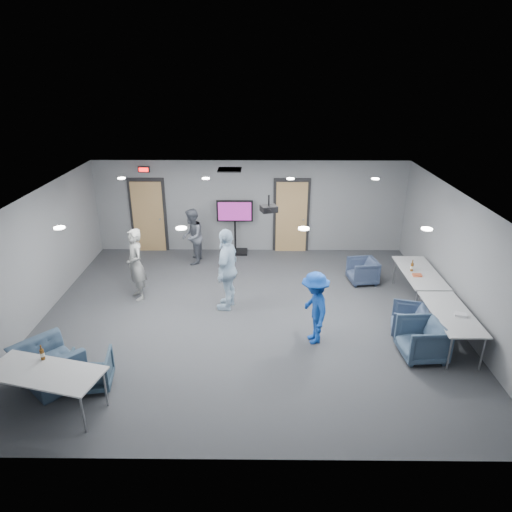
{
  "coord_description": "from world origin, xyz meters",
  "views": [
    {
      "loc": [
        0.29,
        -8.83,
        5.11
      ],
      "look_at": [
        0.2,
        0.61,
        1.2
      ],
      "focal_mm": 32.0,
      "sensor_mm": 36.0,
      "label": 1
    }
  ],
  "objects_px": {
    "table_right_b": "(451,315)",
    "tv_stand": "(235,224)",
    "person_a": "(136,264)",
    "chair_front_b": "(48,366)",
    "person_b": "(192,237)",
    "bottle_right": "(412,267)",
    "projector": "(269,208)",
    "table_front_left": "(44,374)",
    "chair_front_a": "(91,370)",
    "person_c": "(227,269)",
    "chair_right_c": "(422,340)",
    "chair_right_b": "(409,320)",
    "table_right_a": "(420,273)",
    "person_d": "(315,308)",
    "chair_right_a": "(362,271)",
    "bottle_front": "(42,354)"
  },
  "relations": [
    {
      "from": "chair_right_a",
      "to": "person_c",
      "type": "bearing_deg",
      "value": -75.82
    },
    {
      "from": "person_b",
      "to": "chair_right_a",
      "type": "relative_size",
      "value": 2.26
    },
    {
      "from": "person_c",
      "to": "person_d",
      "type": "height_order",
      "value": "person_c"
    },
    {
      "from": "chair_front_a",
      "to": "bottle_right",
      "type": "height_order",
      "value": "bottle_right"
    },
    {
      "from": "table_right_b",
      "to": "tv_stand",
      "type": "relative_size",
      "value": 1.12
    },
    {
      "from": "chair_right_c",
      "to": "chair_front_b",
      "type": "bearing_deg",
      "value": -86.97
    },
    {
      "from": "person_a",
      "to": "chair_front_b",
      "type": "bearing_deg",
      "value": -45.38
    },
    {
      "from": "person_d",
      "to": "chair_right_c",
      "type": "height_order",
      "value": "person_d"
    },
    {
      "from": "table_front_left",
      "to": "table_right_b",
      "type": "bearing_deg",
      "value": 29.34
    },
    {
      "from": "table_front_left",
      "to": "person_a",
      "type": "bearing_deg",
      "value": 97.27
    },
    {
      "from": "person_c",
      "to": "chair_front_a",
      "type": "xyz_separation_m",
      "value": [
        -2.16,
        -2.84,
        -0.64
      ]
    },
    {
      "from": "person_c",
      "to": "projector",
      "type": "relative_size",
      "value": 4.85
    },
    {
      "from": "chair_right_b",
      "to": "table_right_b",
      "type": "xyz_separation_m",
      "value": [
        0.65,
        -0.4,
        0.37
      ]
    },
    {
      "from": "person_c",
      "to": "table_front_left",
      "type": "xyz_separation_m",
      "value": [
        -2.64,
        -3.44,
        -0.26
      ]
    },
    {
      "from": "tv_stand",
      "to": "person_c",
      "type": "bearing_deg",
      "value": -89.94
    },
    {
      "from": "chair_front_a",
      "to": "projector",
      "type": "xyz_separation_m",
      "value": [
        3.07,
        2.68,
        2.09
      ]
    },
    {
      "from": "table_right_a",
      "to": "table_front_left",
      "type": "height_order",
      "value": "same"
    },
    {
      "from": "chair_right_b",
      "to": "chair_front_b",
      "type": "relative_size",
      "value": 0.64
    },
    {
      "from": "table_right_a",
      "to": "person_a",
      "type": "bearing_deg",
      "value": 89.53
    },
    {
      "from": "person_a",
      "to": "table_front_left",
      "type": "xyz_separation_m",
      "value": [
        -0.47,
        -3.87,
        -0.18
      ]
    },
    {
      "from": "chair_right_a",
      "to": "chair_front_b",
      "type": "height_order",
      "value": "chair_front_b"
    },
    {
      "from": "table_front_left",
      "to": "bottle_right",
      "type": "bearing_deg",
      "value": 43.45
    },
    {
      "from": "person_a",
      "to": "chair_right_c",
      "type": "xyz_separation_m",
      "value": [
        5.96,
        -2.36,
        -0.49
      ]
    },
    {
      "from": "table_right_a",
      "to": "table_right_b",
      "type": "xyz_separation_m",
      "value": [
        -0.0,
        -1.9,
        -0.0
      ]
    },
    {
      "from": "chair_front_b",
      "to": "tv_stand",
      "type": "relative_size",
      "value": 0.67
    },
    {
      "from": "person_d",
      "to": "chair_front_b",
      "type": "xyz_separation_m",
      "value": [
        -4.73,
        -1.38,
        -0.4
      ]
    },
    {
      "from": "person_d",
      "to": "table_right_b",
      "type": "relative_size",
      "value": 0.83
    },
    {
      "from": "table_right_b",
      "to": "bottle_right",
      "type": "height_order",
      "value": "bottle_right"
    },
    {
      "from": "person_a",
      "to": "person_b",
      "type": "height_order",
      "value": "person_a"
    },
    {
      "from": "person_a",
      "to": "projector",
      "type": "height_order",
      "value": "projector"
    },
    {
      "from": "person_c",
      "to": "chair_right_b",
      "type": "xyz_separation_m",
      "value": [
        3.79,
        -1.11,
        -0.63
      ]
    },
    {
      "from": "table_front_left",
      "to": "chair_front_a",
      "type": "bearing_deg",
      "value": 65.75
    },
    {
      "from": "table_right_a",
      "to": "tv_stand",
      "type": "bearing_deg",
      "value": 56.62
    },
    {
      "from": "person_b",
      "to": "chair_right_b",
      "type": "distance_m",
      "value": 6.18
    },
    {
      "from": "bottle_right",
      "to": "projector",
      "type": "relative_size",
      "value": 0.7
    },
    {
      "from": "table_right_b",
      "to": "bottle_right",
      "type": "bearing_deg",
      "value": 5.38
    },
    {
      "from": "chair_right_c",
      "to": "chair_front_a",
      "type": "bearing_deg",
      "value": -85.49
    },
    {
      "from": "person_d",
      "to": "projector",
      "type": "bearing_deg",
      "value": -153.87
    },
    {
      "from": "chair_right_c",
      "to": "tv_stand",
      "type": "distance_m",
      "value": 6.48
    },
    {
      "from": "chair_front_b",
      "to": "table_front_left",
      "type": "bearing_deg",
      "value": 155.88
    },
    {
      "from": "person_a",
      "to": "bottle_front",
      "type": "height_order",
      "value": "person_a"
    },
    {
      "from": "person_a",
      "to": "chair_front_b",
      "type": "relative_size",
      "value": 1.59
    },
    {
      "from": "person_b",
      "to": "bottle_right",
      "type": "height_order",
      "value": "person_b"
    },
    {
      "from": "chair_front_a",
      "to": "projector",
      "type": "bearing_deg",
      "value": -147.99
    },
    {
      "from": "tv_stand",
      "to": "projector",
      "type": "xyz_separation_m",
      "value": [
        0.91,
        -3.47,
        1.5
      ]
    },
    {
      "from": "person_a",
      "to": "table_front_left",
      "type": "relative_size",
      "value": 0.88
    },
    {
      "from": "chair_front_a",
      "to": "tv_stand",
      "type": "relative_size",
      "value": 0.43
    },
    {
      "from": "person_c",
      "to": "tv_stand",
      "type": "bearing_deg",
      "value": -166.59
    },
    {
      "from": "chair_right_b",
      "to": "bottle_right",
      "type": "xyz_separation_m",
      "value": [
        0.47,
        1.54,
        0.51
      ]
    },
    {
      "from": "chair_front_a",
      "to": "tv_stand",
      "type": "height_order",
      "value": "tv_stand"
    }
  ]
}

